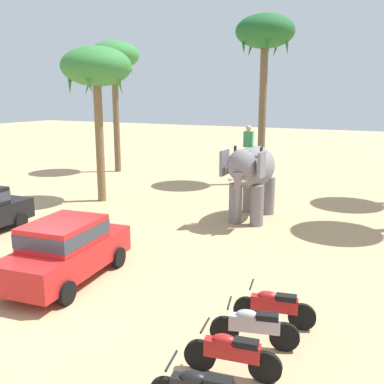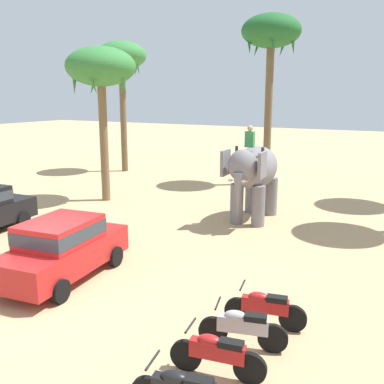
{
  "view_description": "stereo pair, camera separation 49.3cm",
  "coord_description": "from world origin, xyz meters",
  "px_view_note": "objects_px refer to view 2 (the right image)",
  "views": [
    {
      "loc": [
        8.04,
        -7.57,
        4.98
      ],
      "look_at": [
        1.01,
        6.05,
        1.6
      ],
      "focal_mm": 40.99,
      "sensor_mm": 36.0,
      "label": 1
    },
    {
      "loc": [
        8.47,
        -7.33,
        4.98
      ],
      "look_at": [
        1.01,
        6.05,
        1.6
      ],
      "focal_mm": 40.99,
      "sensor_mm": 36.0,
      "label": 2
    }
  ],
  "objects_px": {
    "motorcycle_second_in_row": "(217,353)",
    "motorcycle_fourth_in_row": "(265,307)",
    "elephant_with_mahout": "(254,172)",
    "palm_tree_left_of_road": "(121,60)",
    "palm_tree_leaning_seaward": "(271,37)",
    "palm_tree_far_back": "(101,70)",
    "motorcycle_mid_row": "(242,327)",
    "car_sedan_foreground": "(63,247)"
  },
  "relations": [
    {
      "from": "motorcycle_mid_row",
      "to": "motorcycle_fourth_in_row",
      "type": "height_order",
      "value": "same"
    },
    {
      "from": "car_sedan_foreground",
      "to": "elephant_with_mahout",
      "type": "bearing_deg",
      "value": 73.23
    },
    {
      "from": "car_sedan_foreground",
      "to": "palm_tree_far_back",
      "type": "distance_m",
      "value": 10.72
    },
    {
      "from": "palm_tree_leaning_seaward",
      "to": "motorcycle_second_in_row",
      "type": "bearing_deg",
      "value": -72.98
    },
    {
      "from": "palm_tree_leaning_seaward",
      "to": "motorcycle_mid_row",
      "type": "bearing_deg",
      "value": -71.79
    },
    {
      "from": "elephant_with_mahout",
      "to": "motorcycle_fourth_in_row",
      "type": "bearing_deg",
      "value": -66.75
    },
    {
      "from": "motorcycle_mid_row",
      "to": "palm_tree_left_of_road",
      "type": "height_order",
      "value": "palm_tree_left_of_road"
    },
    {
      "from": "motorcycle_mid_row",
      "to": "palm_tree_leaning_seaward",
      "type": "height_order",
      "value": "palm_tree_leaning_seaward"
    },
    {
      "from": "motorcycle_second_in_row",
      "to": "palm_tree_left_of_road",
      "type": "height_order",
      "value": "palm_tree_left_of_road"
    },
    {
      "from": "elephant_with_mahout",
      "to": "palm_tree_left_of_road",
      "type": "xyz_separation_m",
      "value": [
        -11.93,
        7.06,
        5.24
      ]
    },
    {
      "from": "car_sedan_foreground",
      "to": "palm_tree_leaning_seaward",
      "type": "relative_size",
      "value": 0.46
    },
    {
      "from": "car_sedan_foreground",
      "to": "motorcycle_fourth_in_row",
      "type": "relative_size",
      "value": 2.4
    },
    {
      "from": "motorcycle_fourth_in_row",
      "to": "palm_tree_left_of_road",
      "type": "bearing_deg",
      "value": 135.79
    },
    {
      "from": "palm_tree_leaning_seaward",
      "to": "motorcycle_fourth_in_row",
      "type": "bearing_deg",
      "value": -70.32
    },
    {
      "from": "elephant_with_mahout",
      "to": "motorcycle_fourth_in_row",
      "type": "relative_size",
      "value": 2.2
    },
    {
      "from": "motorcycle_fourth_in_row",
      "to": "motorcycle_mid_row",
      "type": "bearing_deg",
      "value": -96.08
    },
    {
      "from": "motorcycle_mid_row",
      "to": "palm_tree_far_back",
      "type": "relative_size",
      "value": 0.25
    },
    {
      "from": "motorcycle_second_in_row",
      "to": "palm_tree_leaning_seaward",
      "type": "distance_m",
      "value": 19.62
    },
    {
      "from": "car_sedan_foreground",
      "to": "motorcycle_mid_row",
      "type": "bearing_deg",
      "value": -7.99
    },
    {
      "from": "elephant_with_mahout",
      "to": "motorcycle_second_in_row",
      "type": "bearing_deg",
      "value": -72.03
    },
    {
      "from": "car_sedan_foreground",
      "to": "motorcycle_mid_row",
      "type": "distance_m",
      "value": 5.74
    },
    {
      "from": "car_sedan_foreground",
      "to": "motorcycle_fourth_in_row",
      "type": "bearing_deg",
      "value": 2.07
    },
    {
      "from": "motorcycle_fourth_in_row",
      "to": "palm_tree_far_back",
      "type": "bearing_deg",
      "value": 144.8
    },
    {
      "from": "palm_tree_far_back",
      "to": "palm_tree_left_of_road",
      "type": "bearing_deg",
      "value": 121.49
    },
    {
      "from": "motorcycle_second_in_row",
      "to": "motorcycle_fourth_in_row",
      "type": "bearing_deg",
      "value": 85.88
    },
    {
      "from": "elephant_with_mahout",
      "to": "motorcycle_mid_row",
      "type": "xyz_separation_m",
      "value": [
        3.25,
        -8.81,
        -1.53
      ]
    },
    {
      "from": "motorcycle_second_in_row",
      "to": "motorcycle_fourth_in_row",
      "type": "xyz_separation_m",
      "value": [
        0.15,
        2.07,
        0.0
      ]
    },
    {
      "from": "elephant_with_mahout",
      "to": "motorcycle_second_in_row",
      "type": "xyz_separation_m",
      "value": [
        3.21,
        -9.89,
        -1.53
      ]
    },
    {
      "from": "elephant_with_mahout",
      "to": "palm_tree_leaning_seaward",
      "type": "distance_m",
      "value": 9.8
    },
    {
      "from": "car_sedan_foreground",
      "to": "palm_tree_left_of_road",
      "type": "height_order",
      "value": "palm_tree_left_of_road"
    },
    {
      "from": "motorcycle_fourth_in_row",
      "to": "palm_tree_left_of_road",
      "type": "height_order",
      "value": "palm_tree_left_of_road"
    },
    {
      "from": "elephant_with_mahout",
      "to": "palm_tree_far_back",
      "type": "bearing_deg",
      "value": -178.97
    },
    {
      "from": "motorcycle_mid_row",
      "to": "palm_tree_left_of_road",
      "type": "bearing_deg",
      "value": 133.72
    },
    {
      "from": "elephant_with_mahout",
      "to": "palm_tree_left_of_road",
      "type": "height_order",
      "value": "palm_tree_left_of_road"
    },
    {
      "from": "motorcycle_fourth_in_row",
      "to": "palm_tree_far_back",
      "type": "relative_size",
      "value": 0.25
    },
    {
      "from": "car_sedan_foreground",
      "to": "motorcycle_fourth_in_row",
      "type": "distance_m",
      "value": 5.8
    },
    {
      "from": "motorcycle_second_in_row",
      "to": "palm_tree_leaning_seaward",
      "type": "bearing_deg",
      "value": 107.02
    },
    {
      "from": "palm_tree_far_back",
      "to": "palm_tree_leaning_seaward",
      "type": "relative_size",
      "value": 0.77
    },
    {
      "from": "palm_tree_far_back",
      "to": "palm_tree_leaning_seaward",
      "type": "bearing_deg",
      "value": 54.24
    },
    {
      "from": "car_sedan_foreground",
      "to": "palm_tree_left_of_road",
      "type": "xyz_separation_m",
      "value": [
        -9.52,
        15.08,
        6.3
      ]
    },
    {
      "from": "motorcycle_fourth_in_row",
      "to": "palm_tree_left_of_road",
      "type": "xyz_separation_m",
      "value": [
        -15.29,
        14.87,
        6.77
      ]
    },
    {
      "from": "motorcycle_mid_row",
      "to": "motorcycle_fourth_in_row",
      "type": "relative_size",
      "value": 0.99
    }
  ]
}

